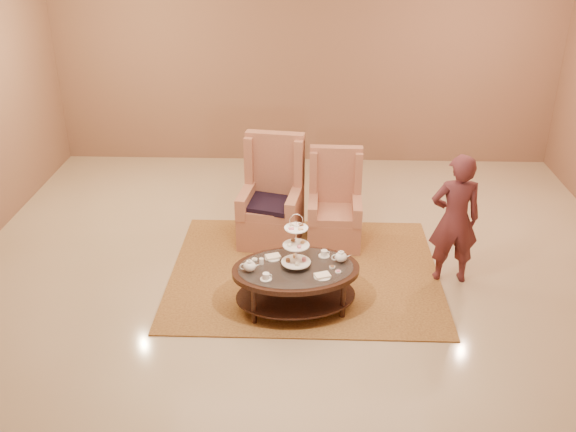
{
  "coord_description": "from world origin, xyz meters",
  "views": [
    {
      "loc": [
        0.07,
        -6.15,
        3.92
      ],
      "look_at": [
        -0.15,
        0.2,
        0.8
      ],
      "focal_mm": 40.0,
      "sensor_mm": 36.0,
      "label": 1
    }
  ],
  "objects_px": {
    "person": "(455,219)",
    "armchair_left": "(272,206)",
    "tea_table": "(296,275)",
    "armchair_right": "(335,212)"
  },
  "relations": [
    {
      "from": "tea_table",
      "to": "armchair_right",
      "type": "height_order",
      "value": "armchair_right"
    },
    {
      "from": "armchair_left",
      "to": "tea_table",
      "type": "bearing_deg",
      "value": -69.78
    },
    {
      "from": "tea_table",
      "to": "armchair_left",
      "type": "relative_size",
      "value": 1.07
    },
    {
      "from": "tea_table",
      "to": "person",
      "type": "xyz_separation_m",
      "value": [
        1.74,
        0.65,
        0.36
      ]
    },
    {
      "from": "armchair_left",
      "to": "armchair_right",
      "type": "height_order",
      "value": "armchair_left"
    },
    {
      "from": "person",
      "to": "armchair_left",
      "type": "bearing_deg",
      "value": -25.63
    },
    {
      "from": "tea_table",
      "to": "armchair_left",
      "type": "bearing_deg",
      "value": 93.42
    },
    {
      "from": "armchair_right",
      "to": "armchair_left",
      "type": "bearing_deg",
      "value": 178.87
    },
    {
      "from": "armchair_left",
      "to": "person",
      "type": "height_order",
      "value": "person"
    },
    {
      "from": "armchair_right",
      "to": "tea_table",
      "type": "bearing_deg",
      "value": -104.81
    }
  ]
}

